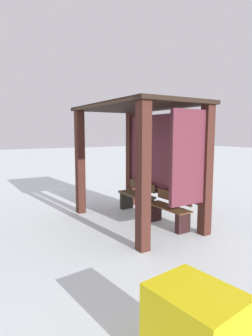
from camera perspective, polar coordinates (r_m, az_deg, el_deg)
ground_plane at (r=6.29m, az=1.86°, el=-10.84°), size 60.00×60.00×0.00m
bus_shelter at (r=6.02m, az=4.43°, el=5.13°), size 2.93×1.74×2.53m
bench_left_inside at (r=6.92m, az=2.22°, el=-6.19°), size 1.09×0.38×0.75m
bench_center_inside at (r=6.01m, az=8.68°, el=-8.64°), size 1.09×0.35×0.70m
grit_bin at (r=2.64m, az=13.81°, el=-29.79°), size 0.76×0.63×0.73m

